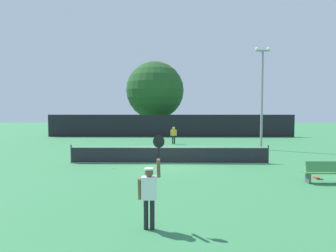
{
  "coord_description": "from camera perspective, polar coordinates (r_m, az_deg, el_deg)",
  "views": [
    {
      "loc": [
        0.15,
        -15.97,
        3.01
      ],
      "look_at": [
        -0.13,
        4.1,
        1.96
      ],
      "focal_mm": 29.53,
      "sensor_mm": 36.0,
      "label": 1
    }
  ],
  "objects": [
    {
      "name": "ground_plane",
      "position": [
        16.25,
        0.25,
        -7.68
      ],
      "size": [
        120.0,
        120.0,
        0.0
      ],
      "primitive_type": "plane",
      "color": "#387F4C"
    },
    {
      "name": "courtside_bench",
      "position": [
        13.44,
        29.77,
        -8.25
      ],
      "size": [
        1.8,
        0.44,
        0.95
      ],
      "color": "#478C4C",
      "rests_on": "ground"
    },
    {
      "name": "spare_racket",
      "position": [
        14.39,
        28.31,
        -9.36
      ],
      "size": [
        0.28,
        0.52,
        0.04
      ],
      "color": "black",
      "rests_on": "ground"
    },
    {
      "name": "tennis_ball",
      "position": [
        15.06,
        -11.2,
        -8.46
      ],
      "size": [
        0.07,
        0.07,
        0.07
      ],
      "primitive_type": "sphere",
      "color": "#CCE033",
      "rests_on": "ground"
    },
    {
      "name": "player_serving",
      "position": [
        7.21,
        -3.84,
        -12.81
      ],
      "size": [
        0.68,
        0.38,
        2.41
      ],
      "color": "white",
      "rests_on": "ground"
    },
    {
      "name": "tennis_net",
      "position": [
        16.17,
        0.25,
        -5.9
      ],
      "size": [
        11.57,
        0.08,
        1.07
      ],
      "color": "#232328",
      "rests_on": "ground"
    },
    {
      "name": "parked_car_near",
      "position": [
        40.89,
        14.46,
        -0.24
      ],
      "size": [
        2.1,
        4.29,
        1.69
      ],
      "rotation": [
        0.0,
        0.0,
        0.05
      ],
      "color": "white",
      "rests_on": "ground"
    },
    {
      "name": "large_tree",
      "position": [
        38.99,
        -2.7,
        7.32
      ],
      "size": [
        8.03,
        8.03,
        9.98
      ],
      "color": "brown",
      "rests_on": "ground"
    },
    {
      "name": "perimeter_fence",
      "position": [
        32.93,
        0.53,
        0.05
      ],
      "size": [
        29.39,
        0.12,
        2.65
      ],
      "primitive_type": "cube",
      "color": "black",
      "rests_on": "ground"
    },
    {
      "name": "player_receiving",
      "position": [
        25.6,
        1.17,
        -1.6
      ],
      "size": [
        0.57,
        0.23,
        1.58
      ],
      "rotation": [
        0.0,
        0.0,
        3.14
      ],
      "color": "yellow",
      "rests_on": "ground"
    },
    {
      "name": "light_pole",
      "position": [
        23.03,
        18.83,
        6.72
      ],
      "size": [
        1.18,
        0.28,
        8.02
      ],
      "color": "gray",
      "rests_on": "ground"
    }
  ]
}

